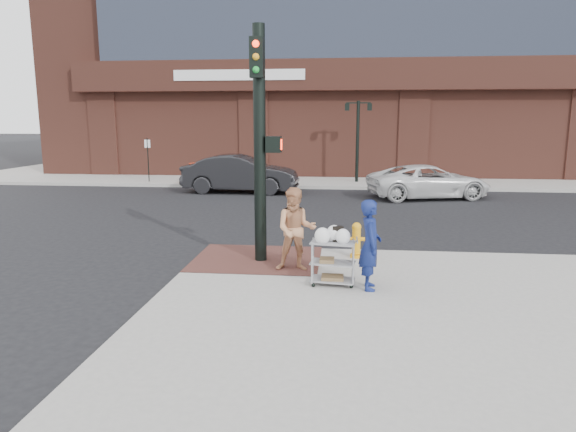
# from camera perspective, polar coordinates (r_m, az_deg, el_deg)

# --- Properties ---
(ground) EXTENTS (220.00, 220.00, 0.00)m
(ground) POSITION_cam_1_polar(r_m,az_deg,el_deg) (10.65, -1.02, -6.92)
(ground) COLOR black
(ground) RESTS_ON ground
(sidewalk_far) EXTENTS (65.00, 36.00, 0.15)m
(sidewalk_far) POSITION_cam_1_polar(r_m,az_deg,el_deg) (43.67, 21.03, 5.77)
(sidewalk_far) COLOR gray
(sidewalk_far) RESTS_ON ground
(brick_curb_ramp) EXTENTS (2.80, 2.40, 0.01)m
(brick_curb_ramp) POSITION_cam_1_polar(r_m,az_deg,el_deg) (11.54, -3.45, -4.74)
(brick_curb_ramp) COLOR #532927
(brick_curb_ramp) RESTS_ON sidewalk_near
(lamp_post) EXTENTS (1.32, 0.22, 4.00)m
(lamp_post) POSITION_cam_1_polar(r_m,az_deg,el_deg) (26.10, 7.75, 9.20)
(lamp_post) COLOR black
(lamp_post) RESTS_ON sidewalk_far
(parking_sign) EXTENTS (0.05, 0.05, 2.20)m
(parking_sign) POSITION_cam_1_polar(r_m,az_deg,el_deg) (26.98, -15.28, 6.06)
(parking_sign) COLOR black
(parking_sign) RESTS_ON sidewalk_far
(traffic_signal_pole) EXTENTS (0.61, 0.51, 5.00)m
(traffic_signal_pole) POSITION_cam_1_polar(r_m,az_deg,el_deg) (10.99, -3.07, 8.63)
(traffic_signal_pole) COLOR black
(traffic_signal_pole) RESTS_ON sidewalk_near
(woman_blue) EXTENTS (0.41, 0.62, 1.66)m
(woman_blue) POSITION_cam_1_polar(r_m,az_deg,el_deg) (9.44, 9.12, -3.18)
(woman_blue) COLOR navy
(woman_blue) RESTS_ON sidewalk_near
(pedestrian_tan) EXTENTS (0.88, 0.71, 1.72)m
(pedestrian_tan) POSITION_cam_1_polar(r_m,az_deg,el_deg) (10.47, 0.88, -1.51)
(pedestrian_tan) COLOR tan
(pedestrian_tan) RESTS_ON sidewalk_near
(sedan_dark) EXTENTS (5.18, 1.93, 1.69)m
(sedan_dark) POSITION_cam_1_polar(r_m,az_deg,el_deg) (23.16, -5.30, 4.69)
(sedan_dark) COLOR black
(sedan_dark) RESTS_ON ground
(minivan_white) EXTENTS (5.42, 3.48, 1.39)m
(minivan_white) POSITION_cam_1_polar(r_m,az_deg,el_deg) (22.16, 15.36, 3.71)
(minivan_white) COLOR silver
(minivan_white) RESTS_ON ground
(utility_cart) EXTENTS (0.87, 0.57, 1.13)m
(utility_cart) POSITION_cam_1_polar(r_m,az_deg,el_deg) (9.65, 5.00, -4.74)
(utility_cart) COLOR gray
(utility_cart) RESTS_ON sidewalk_near
(fire_hydrant) EXTENTS (0.38, 0.27, 0.81)m
(fire_hydrant) POSITION_cam_1_polar(r_m,az_deg,el_deg) (11.65, 7.60, -2.61)
(fire_hydrant) COLOR orange
(fire_hydrant) RESTS_ON sidewalk_near
(newsbox_red) EXTENTS (0.51, 0.49, 0.98)m
(newsbox_red) POSITION_cam_1_polar(r_m,az_deg,el_deg) (26.07, -10.32, 4.76)
(newsbox_red) COLOR #AF2A14
(newsbox_red) RESTS_ON sidewalk_far
(newsbox_yellow) EXTENTS (0.42, 0.39, 0.94)m
(newsbox_yellow) POSITION_cam_1_polar(r_m,az_deg,el_deg) (26.37, -10.28, 4.79)
(newsbox_yellow) COLOR yellow
(newsbox_yellow) RESTS_ON sidewalk_far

